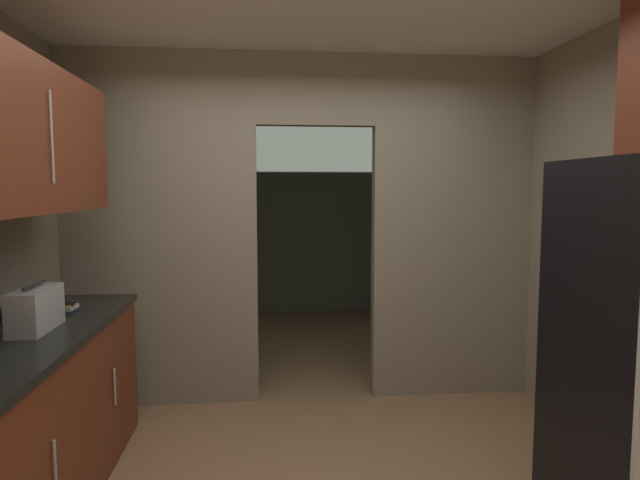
# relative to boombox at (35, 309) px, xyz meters

# --- Properties ---
(kitchen_partition) EXTENTS (3.63, 0.12, 2.68)m
(kitchen_partition) POSITION_rel_boombox_xyz_m (1.45, 1.35, 0.36)
(kitchen_partition) COLOR gray
(kitchen_partition) RESTS_ON ground
(adjoining_room_shell) EXTENTS (3.63, 3.13, 2.68)m
(adjoining_room_shell) POSITION_rel_boombox_xyz_m (1.47, 3.46, 0.30)
(adjoining_room_shell) COLOR gray
(adjoining_room_shell) RESTS_ON ground
(lower_cabinet_run) EXTENTS (0.63, 2.11, 0.93)m
(lower_cabinet_run) POSITION_rel_boombox_xyz_m (-0.03, -0.10, -0.57)
(lower_cabinet_run) COLOR maroon
(lower_cabinet_run) RESTS_ON ground
(upper_cabinet_counterside) EXTENTS (0.36, 1.90, 0.74)m
(upper_cabinet_counterside) POSITION_rel_boombox_xyz_m (-0.03, -0.10, 0.86)
(upper_cabinet_counterside) COLOR maroon
(boombox) EXTENTS (0.16, 0.38, 0.24)m
(boombox) POSITION_rel_boombox_xyz_m (0.00, 0.00, 0.00)
(boombox) COLOR #B2B2B7
(boombox) RESTS_ON lower_cabinet_run
(book_stack) EXTENTS (0.15, 0.15, 0.07)m
(book_stack) POSITION_rel_boombox_xyz_m (-0.00, 0.41, -0.07)
(book_stack) COLOR #2D609E
(book_stack) RESTS_ON lower_cabinet_run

